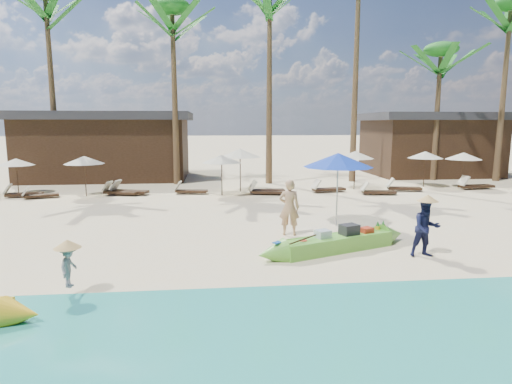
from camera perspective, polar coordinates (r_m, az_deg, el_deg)
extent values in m
plane|color=beige|center=(12.03, 0.32, -8.14)|extent=(240.00, 240.00, 0.00)
cube|color=tan|center=(7.45, 4.69, -19.51)|extent=(240.00, 4.50, 0.01)
cube|color=#66BB39|center=(12.40, 10.68, -6.76)|extent=(3.52, 1.95, 0.42)
cube|color=white|center=(12.40, 10.68, -6.66)|extent=(2.99, 1.58, 0.19)
cube|color=#262628|center=(12.59, 12.31, -5.12)|extent=(0.60, 0.54, 0.39)
cube|color=silver|center=(12.12, 8.90, -5.76)|extent=(0.48, 0.45, 0.31)
cube|color=red|center=(12.96, 14.54, -5.13)|extent=(0.41, 0.38, 0.24)
cylinder|color=red|center=(11.78, 6.26, -6.67)|extent=(0.24, 0.24, 0.10)
cylinder|color=#262628|center=(11.55, 5.41, -7.01)|extent=(0.22, 0.22, 0.09)
sphere|color=tan|center=(11.41, 3.85, -6.90)|extent=(0.20, 0.20, 0.20)
cylinder|color=yellow|center=(13.43, 15.89, -4.78)|extent=(0.15, 0.15, 0.20)
cylinder|color=yellow|center=(13.58, 16.57, -4.66)|extent=(0.15, 0.15, 0.20)
imported|color=tan|center=(13.75, 4.44, -2.07)|extent=(0.74, 0.56, 1.81)
imported|color=#141839|center=(12.39, 21.73, -4.49)|extent=(0.79, 0.62, 1.58)
imported|color=gray|center=(9.84, -23.68, -9.03)|extent=(0.39, 0.61, 0.90)
cylinder|color=#99999E|center=(15.12, 10.77, 0.13)|extent=(0.05, 0.05, 2.50)
cone|color=#1337B7|center=(14.99, 10.89, 4.21)|extent=(2.39, 2.39, 0.49)
cylinder|color=#342115|center=(25.04, -29.23, 1.79)|extent=(0.04, 0.04, 1.77)
cone|color=beige|center=(24.97, -29.36, 3.52)|extent=(1.77, 1.77, 0.35)
cube|color=#342115|center=(23.09, -26.66, -0.42)|extent=(1.61, 0.98, 0.11)
cube|color=beige|center=(23.08, -28.38, 0.13)|extent=(0.49, 0.58, 0.45)
cube|color=#342115|center=(23.82, -28.50, -0.27)|extent=(1.71, 0.79, 0.12)
cube|color=beige|center=(23.96, -30.23, 0.35)|extent=(0.45, 0.58, 0.48)
cylinder|color=#342115|center=(22.72, -21.82, 1.89)|extent=(0.05, 0.05, 1.94)
cone|color=beige|center=(22.64, -21.94, 3.98)|extent=(1.94, 1.94, 0.39)
cube|color=#342115|center=(22.59, -16.40, 0.06)|extent=(1.90, 1.11, 0.13)
cube|color=beige|center=(22.93, -18.19, 0.90)|extent=(0.56, 0.68, 0.53)
cube|color=#342115|center=(22.51, -17.49, -0.05)|extent=(1.81, 1.04, 0.12)
cube|color=beige|center=(22.84, -19.20, 0.77)|extent=(0.53, 0.65, 0.50)
cylinder|color=#342115|center=(21.45, -4.58, 2.17)|extent=(0.05, 0.05, 1.97)
cone|color=beige|center=(21.36, -4.61, 4.43)|extent=(1.97, 1.97, 0.39)
cube|color=#342115|center=(22.15, -8.59, 0.10)|extent=(1.66, 0.76, 0.11)
cube|color=beige|center=(22.26, -10.39, 0.84)|extent=(0.43, 0.57, 0.47)
cylinder|color=#342115|center=(22.55, -2.11, 2.83)|extent=(0.06, 0.06, 2.21)
cone|color=beige|center=(22.47, -2.13, 5.23)|extent=(2.21, 2.21, 0.44)
cube|color=#342115|center=(21.98, 1.50, 0.18)|extent=(1.80, 0.62, 0.13)
cube|color=beige|center=(21.83, -0.53, 0.95)|extent=(0.41, 0.59, 0.52)
cube|color=#342115|center=(21.65, 1.58, -0.01)|extent=(1.66, 0.84, 0.11)
cube|color=beige|center=(21.67, -0.27, 0.76)|extent=(0.46, 0.58, 0.46)
cylinder|color=#342115|center=(23.98, 13.01, 2.76)|extent=(0.05, 0.05, 2.03)
cone|color=beige|center=(23.90, 13.09, 4.85)|extent=(2.03, 2.03, 0.41)
cube|color=#342115|center=(22.81, 9.69, 0.36)|extent=(1.80, 0.88, 0.12)
cube|color=beige|center=(22.43, 7.98, 1.04)|extent=(0.49, 0.62, 0.50)
cube|color=#342115|center=(22.52, 16.07, 0.01)|extent=(1.70, 0.73, 0.12)
cube|color=beige|center=(22.30, 14.30, 0.75)|extent=(0.43, 0.57, 0.48)
cylinder|color=#342115|center=(26.11, 21.53, 2.78)|extent=(0.05, 0.05, 1.96)
cone|color=beige|center=(26.04, 21.64, 4.63)|extent=(1.96, 1.96, 0.39)
cube|color=#342115|center=(24.17, 19.19, 0.47)|extent=(1.80, 0.92, 0.12)
cube|color=beige|center=(23.98, 17.46, 1.22)|extent=(0.50, 0.63, 0.50)
cylinder|color=#342115|center=(26.42, 25.81, 2.55)|extent=(0.05, 0.05, 1.94)
cone|color=beige|center=(26.35, 25.94, 4.35)|extent=(1.94, 1.94, 0.39)
cube|color=#342115|center=(26.46, 27.31, 0.70)|extent=(1.90, 0.74, 0.13)
cube|color=beige|center=(25.93, 25.92, 1.38)|extent=(0.46, 0.63, 0.54)
cone|color=brown|center=(28.12, -25.55, 12.07)|extent=(0.40, 0.40, 10.89)
cone|color=brown|center=(25.82, -10.79, 12.21)|extent=(0.40, 0.40, 10.08)
ellipsoid|color=#1A6A1E|center=(26.59, -11.14, 23.11)|extent=(2.08, 2.08, 0.88)
cone|color=brown|center=(25.74, 1.78, 13.69)|extent=(0.40, 0.40, 11.26)
cone|color=brown|center=(27.39, 13.15, 15.19)|extent=(0.40, 0.40, 13.16)
cone|color=brown|center=(29.51, 22.96, 9.31)|extent=(0.40, 0.40, 8.07)
ellipsoid|color=#1A6A1E|center=(29.85, 23.46, 17.06)|extent=(2.08, 2.08, 0.88)
cone|color=brown|center=(30.82, 30.08, 11.16)|extent=(0.40, 0.40, 10.64)
ellipsoid|color=#1A6A1E|center=(31.57, 30.90, 20.81)|extent=(2.08, 2.08, 0.88)
cube|color=#342115|center=(29.75, -19.06, 5.39)|extent=(10.00, 6.00, 3.80)
cube|color=#2D2D33|center=(29.71, -19.28, 9.53)|extent=(10.80, 6.60, 0.50)
cube|color=#342115|center=(32.73, 22.02, 5.52)|extent=(8.00, 6.00, 3.80)
cube|color=#2D2D33|center=(32.69, 22.25, 9.28)|extent=(8.80, 6.60, 0.50)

